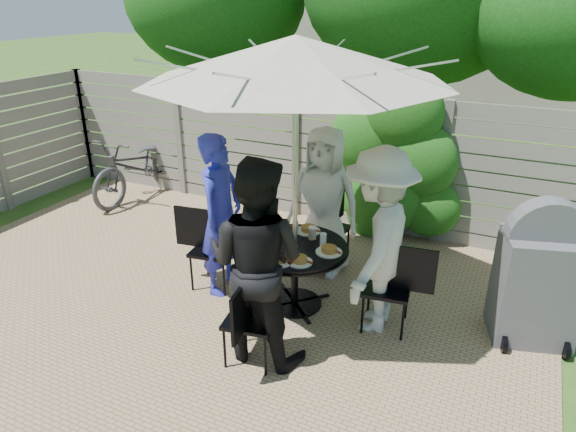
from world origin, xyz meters
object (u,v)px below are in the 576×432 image
at_px(chair_back, 327,243).
at_px(person_right, 378,242).
at_px(person_back, 324,202).
at_px(patio_table, 295,264).
at_px(umbrella, 296,59).
at_px(chair_right, 387,304).
at_px(glass_back, 295,228).
at_px(glass_right, 323,240).
at_px(chair_front, 251,336).
at_px(plate_left, 262,237).
at_px(glass_front, 294,253).
at_px(plate_back, 308,230).
at_px(plate_extra, 300,260).
at_px(bbq_grill, 538,278).
at_px(person_front, 256,262).
at_px(bicycle, 139,166).
at_px(coffee_cup, 312,233).
at_px(syrup_jug, 291,236).
at_px(plate_right, 329,250).
at_px(plate_front, 280,260).
at_px(glass_left, 267,239).
at_px(chair_left, 214,264).
at_px(person_left, 222,216).

height_order(chair_back, person_right, person_right).
bearing_deg(person_back, patio_table, -90.00).
xyz_separation_m(umbrella, chair_right, (0.96, 0.03, -2.22)).
xyz_separation_m(glass_back, glass_right, (0.37, -0.14, 0.00)).
relative_size(chair_front, plate_left, 3.39).
bearing_deg(glass_front, patio_table, 113.80).
distance_m(plate_back, plate_extra, 0.68).
bearing_deg(bbq_grill, person_front, -165.69).
relative_size(patio_table, bicycle, 0.56).
xyz_separation_m(chair_front, coffee_cup, (0.06, 1.19, 0.49)).
bearing_deg(patio_table, person_front, -88.20).
bearing_deg(plate_back, plate_extra, -72.95).
xyz_separation_m(plate_back, syrup_jug, (-0.05, -0.31, 0.06)).
distance_m(person_back, bbq_grill, 2.28).
distance_m(chair_back, person_right, 1.41).
bearing_deg(chair_right, glass_front, 10.85).
relative_size(plate_right, glass_front, 1.86).
height_order(plate_front, plate_right, same).
distance_m(plate_right, bbq_grill, 1.91).
bearing_deg(chair_front, glass_left, 9.15).
relative_size(chair_right, glass_right, 6.42).
relative_size(umbrella, plate_extra, 11.89).
relative_size(person_front, glass_left, 13.26).
bearing_deg(bicycle, syrup_jug, -25.62).
relative_size(chair_left, glass_front, 6.53).
xyz_separation_m(person_left, plate_back, (0.82, 0.39, -0.16)).
height_order(plate_left, plate_extra, same).
xyz_separation_m(person_back, glass_front, (0.14, -1.09, -0.09)).
height_order(chair_back, chair_right, chair_back).
bearing_deg(patio_table, glass_left, -156.20).
distance_m(chair_left, syrup_jug, 1.04).
relative_size(patio_table, umbrella, 0.38).
xyz_separation_m(person_left, syrup_jug, (0.77, 0.07, -0.10)).
bearing_deg(bbq_grill, bicycle, 150.86).
distance_m(person_back, glass_front, 1.10).
bearing_deg(plate_left, bicycle, 150.54).
bearing_deg(person_front, glass_right, -105.52).
distance_m(patio_table, chair_left, 0.99).
distance_m(chair_back, plate_extra, 1.35).
bearing_deg(plate_front, bbq_grill, 20.47).
relative_size(chair_right, bbq_grill, 0.64).
distance_m(plate_extra, bbq_grill, 2.16).
distance_m(plate_front, plate_right, 0.51).
bearing_deg(plate_front, chair_right, 22.34).
bearing_deg(chair_front, syrup_jug, -4.28).
xyz_separation_m(glass_right, syrup_jug, (-0.32, -0.06, 0.01)).
xyz_separation_m(person_right, plate_front, (-0.82, -0.39, -0.18)).
bearing_deg(chair_front, umbrella, -7.66).
distance_m(chair_left, bicycle, 3.13).
bearing_deg(umbrella, glass_left, -156.20).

